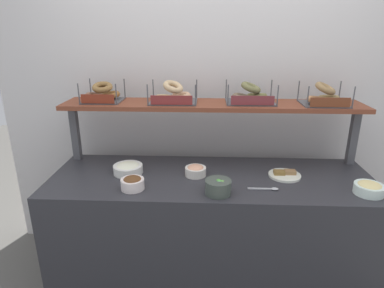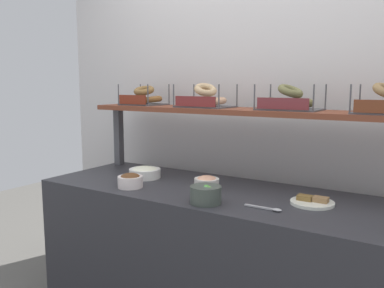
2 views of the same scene
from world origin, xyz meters
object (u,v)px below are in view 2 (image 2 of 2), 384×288
bowl_cream_cheese (145,172)px  serving_plate_white (312,202)px  bowl_veggie_mix (206,194)px  bagel_basket_cinnamon_raisin (144,98)px  bagel_basket_poppy (289,101)px  bagel_basket_plain (205,100)px  bowl_lox_spread (207,182)px  serving_spoon_near_plate (269,209)px  bowl_chocolate_spread (130,180)px

bowl_cream_cheese → serving_plate_white: bowl_cream_cheese is taller
bowl_veggie_mix → bagel_basket_cinnamon_raisin: 1.05m
bagel_basket_poppy → serving_plate_white: bearing=-49.6°
bowl_cream_cheese → bagel_basket_poppy: bearing=17.5°
bagel_basket_plain → bagel_basket_cinnamon_raisin: bearing=178.0°
bowl_veggie_mix → bagel_basket_cinnamon_raisin: bearing=147.0°
bowl_lox_spread → serving_spoon_near_plate: bearing=-23.0°
bowl_chocolate_spread → serving_plate_white: bowl_chocolate_spread is taller
bowl_chocolate_spread → bowl_veggie_mix: bowl_veggie_mix is taller
serving_plate_white → bagel_basket_plain: size_ratio=0.64×
bowl_lox_spread → bowl_cream_cheese: bearing=178.2°
bowl_lox_spread → bowl_cream_cheese: size_ratio=0.71×
serving_spoon_near_plate → bagel_basket_plain: 0.88m
bowl_cream_cheese → serving_spoon_near_plate: 0.91m
serving_spoon_near_plate → bagel_basket_poppy: bearing=99.7°
bowl_lox_spread → serving_spoon_near_plate: size_ratio=0.76×
bowl_chocolate_spread → bowl_veggie_mix: (0.51, -0.04, 0.00)m
bagel_basket_cinnamon_raisin → bowl_lox_spread: bearing=-22.4°
serving_plate_white → bagel_basket_cinnamon_raisin: bagel_basket_cinnamon_raisin is taller
bowl_chocolate_spread → serving_plate_white: bearing=13.3°
bowl_veggie_mix → bagel_basket_plain: (-0.31, 0.50, 0.43)m
serving_plate_white → serving_spoon_near_plate: size_ratio=1.14×
bowl_cream_cheese → bowl_veggie_mix: 0.65m
bowl_lox_spread → bowl_cream_cheese: same height
bowl_chocolate_spread → bowl_cream_cheese: size_ratio=0.72×
bowl_chocolate_spread → serving_plate_white: 0.98m
bagel_basket_cinnamon_raisin → bagel_basket_poppy: bagel_basket_poppy is taller
bowl_lox_spread → bagel_basket_cinnamon_raisin: bearing=157.6°
bowl_veggie_mix → serving_plate_white: bowl_veggie_mix is taller
bagel_basket_plain → bowl_veggie_mix: bearing=-58.6°
bowl_cream_cheese → bagel_basket_cinnamon_raisin: size_ratio=0.72×
bowl_chocolate_spread → bagel_basket_plain: bagel_basket_plain is taller
bowl_lox_spread → bowl_chocolate_spread: (-0.37, -0.21, 0.00)m
bowl_cream_cheese → bowl_lox_spread: bearing=-1.8°
bowl_chocolate_spread → bagel_basket_poppy: bearing=33.4°
serving_spoon_near_plate → bagel_basket_plain: size_ratio=0.56×
bowl_veggie_mix → bowl_cream_cheese: bearing=156.0°
bowl_cream_cheese → serving_spoon_near_plate: size_ratio=1.06×
bowl_chocolate_spread → serving_spoon_near_plate: bearing=1.8°
serving_spoon_near_plate → serving_plate_white: bearing=54.5°
bowl_lox_spread → bagel_basket_plain: size_ratio=0.43×
bowl_chocolate_spread → bagel_basket_cinnamon_raisin: bagel_basket_cinnamon_raisin is taller
bowl_chocolate_spread → bagel_basket_cinnamon_raisin: (-0.29, 0.48, 0.44)m
bowl_cream_cheese → bagel_basket_plain: bagel_basket_plain is taller
bowl_lox_spread → bagel_basket_poppy: bearing=36.7°
bagel_basket_cinnamon_raisin → serving_spoon_near_plate: bearing=-22.7°
bowl_chocolate_spread → bowl_veggie_mix: 0.51m
bowl_veggie_mix → bagel_basket_cinnamon_raisin: bagel_basket_cinnamon_raisin is taller
bagel_basket_cinnamon_raisin → bagel_basket_plain: bearing=-2.0°
serving_plate_white → serving_spoon_near_plate: 0.24m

